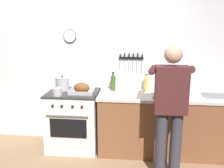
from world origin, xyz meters
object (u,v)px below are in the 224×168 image
(person_cook, at_px, (170,104))
(roasting_pan, at_px, (82,89))
(saucepan, at_px, (57,92))
(bottle_olive_oil, at_px, (113,83))
(stove, at_px, (74,120))
(stock_pot, at_px, (62,84))
(bottle_hot_sauce, at_px, (168,87))
(bottle_cooking_oil, at_px, (146,84))
(cutting_board, at_px, (165,96))

(person_cook, distance_m, roasting_pan, 1.31)
(saucepan, bearing_deg, bottle_olive_oil, 24.72)
(stove, xyz_separation_m, stock_pot, (-0.19, 0.11, 0.55))
(saucepan, relative_size, bottle_olive_oil, 0.47)
(person_cook, bearing_deg, roasting_pan, 64.82)
(stock_pot, xyz_separation_m, bottle_hot_sauce, (1.61, 0.05, -0.02))
(bottle_hot_sauce, height_order, bottle_olive_oil, bottle_olive_oil)
(stove, height_order, saucepan, saucepan)
(person_cook, xyz_separation_m, bottle_cooking_oil, (-0.26, 0.81, 0.06))
(saucepan, height_order, bottle_hot_sauce, bottle_hot_sauce)
(cutting_board, bearing_deg, person_cook, -88.96)
(stock_pot, bearing_deg, bottle_cooking_oil, 4.21)
(stove, height_order, cutting_board, cutting_board)
(stove, relative_size, stock_pot, 3.99)
(person_cook, xyz_separation_m, cutting_board, (-0.01, 0.52, -0.04))
(saucepan, height_order, cutting_board, saucepan)
(saucepan, distance_m, cutting_board, 1.52)
(stock_pot, relative_size, bottle_hot_sauce, 1.20)
(cutting_board, bearing_deg, stock_pot, 172.56)
(stock_pot, xyz_separation_m, bottle_cooking_oil, (1.29, 0.09, 0.01))
(roasting_pan, height_order, cutting_board, roasting_pan)
(stove, height_order, roasting_pan, roasting_pan)
(stove, height_order, bottle_hot_sauce, bottle_hot_sauce)
(stock_pot, height_order, bottle_cooking_oil, bottle_cooking_oil)
(stock_pot, bearing_deg, cutting_board, -7.44)
(stove, relative_size, bottle_hot_sauce, 4.80)
(person_cook, bearing_deg, bottle_hot_sauce, -6.02)
(cutting_board, xyz_separation_m, bottle_hot_sauce, (0.07, 0.25, 0.07))
(cutting_board, distance_m, bottle_cooking_oil, 0.40)
(stove, relative_size, person_cook, 0.54)
(roasting_pan, height_order, bottle_hot_sauce, bottle_hot_sauce)
(roasting_pan, height_order, saucepan, roasting_pan)
(stock_pot, xyz_separation_m, bottle_olive_oil, (0.78, 0.04, 0.02))
(person_cook, distance_m, bottle_cooking_oil, 0.86)
(bottle_cooking_oil, bearing_deg, cutting_board, -49.80)
(roasting_pan, xyz_separation_m, cutting_board, (1.19, -0.01, -0.06))
(cutting_board, bearing_deg, bottle_hot_sauce, 74.35)
(saucepan, xyz_separation_m, bottle_olive_oil, (0.76, 0.35, 0.07))
(stove, bearing_deg, bottle_olive_oil, 13.58)
(stove, relative_size, bottle_olive_oil, 3.10)
(bottle_olive_oil, bearing_deg, saucepan, -155.28)
(bottle_olive_oil, bearing_deg, roasting_pan, -152.37)
(bottle_cooking_oil, bearing_deg, saucepan, -162.05)
(bottle_hot_sauce, bearing_deg, bottle_olive_oil, -179.15)
(cutting_board, relative_size, bottle_hot_sauce, 1.92)
(roasting_pan, relative_size, stock_pot, 1.56)
(saucepan, distance_m, bottle_cooking_oil, 1.33)
(roasting_pan, distance_m, bottle_cooking_oil, 0.99)
(saucepan, bearing_deg, stock_pot, 93.78)
(bottle_hot_sauce, distance_m, bottle_olive_oil, 0.82)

